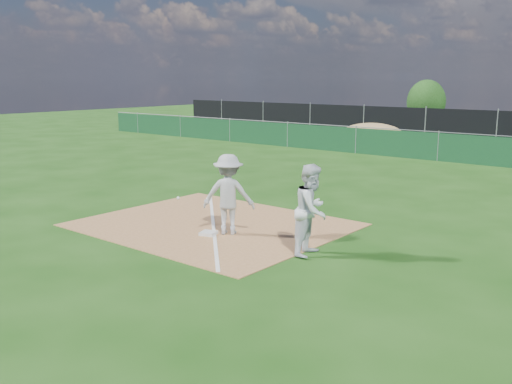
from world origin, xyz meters
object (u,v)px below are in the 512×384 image
(play_at_first, at_px, (229,194))
(tree_left, at_px, (426,102))
(car_left, at_px, (421,118))
(first_base, at_px, (208,233))
(car_mid, at_px, (490,124))
(runner, at_px, (312,210))

(play_at_first, bearing_deg, tree_left, 105.60)
(car_left, bearing_deg, first_base, 169.35)
(play_at_first, bearing_deg, car_mid, 95.67)
(runner, bearing_deg, first_base, 86.19)
(play_at_first, distance_m, car_left, 28.78)
(car_left, bearing_deg, car_mid, -120.84)
(first_base, relative_size, car_left, 0.07)
(first_base, xyz_separation_m, runner, (2.60, 0.33, 0.88))
(first_base, xyz_separation_m, play_at_first, (0.29, 0.38, 0.88))
(car_mid, bearing_deg, first_base, -159.94)
(first_base, relative_size, tree_left, 0.10)
(runner, bearing_deg, car_left, 8.35)
(runner, bearing_deg, play_at_first, 77.80)
(car_left, xyz_separation_m, tree_left, (-1.50, 4.24, 0.95))
(car_left, relative_size, tree_left, 1.36)
(car_left, distance_m, car_mid, 4.75)
(first_base, distance_m, play_at_first, 1.00)
(first_base, xyz_separation_m, car_mid, (-2.42, 27.69, 0.65))
(play_at_first, distance_m, tree_left, 33.28)
(play_at_first, relative_size, car_left, 0.51)
(play_at_first, distance_m, runner, 2.31)
(car_left, bearing_deg, play_at_first, 170.10)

